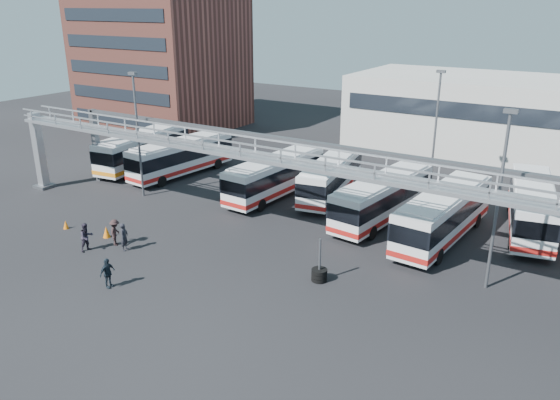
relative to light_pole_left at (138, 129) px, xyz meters
The scene contains 20 objects.
ground 18.78m from the light_pole_left, 26.57° to the right, with size 140.00×140.00×0.00m, color black.
gantry 16.14m from the light_pole_left, ahead, with size 51.40×5.15×7.10m.
apartment_building 28.52m from the light_pole_left, 129.29° to the left, with size 18.00×15.00×16.00m, color brown.
light_pole_left is the anchor object (origin of this frame).
light_pole_mid 28.02m from the light_pole_left, ahead, with size 0.70×0.35×10.21m.
light_pole_back 24.41m from the light_pole_left, 34.99° to the left, with size 0.70×0.35×10.21m.
bus_0 9.51m from the light_pole_left, 134.33° to the left, with size 4.10×11.81×3.51m.
bus_1 7.40m from the light_pole_left, 100.75° to the left, with size 3.66×11.32×3.38m.
bus_3 11.77m from the light_pole_left, 31.62° to the left, with size 3.23×11.17×3.35m.
bus_4 16.21m from the light_pole_left, 31.61° to the left, with size 4.23×10.87×3.22m.
bus_5 20.22m from the light_pole_left, 15.84° to the left, with size 3.86×11.33×3.37m.
bus_6 24.55m from the light_pole_left, 10.07° to the left, with size 3.59×11.74×3.51m.
bus_7 30.29m from the light_pole_left, 17.64° to the left, with size 4.80×11.79×3.49m.
pedestrian_a 11.79m from the light_pole_left, 50.86° to the right, with size 0.68×0.45×1.87m, color black.
pedestrian_b 11.83m from the light_pole_left, 63.75° to the right, with size 0.93×0.72×1.91m, color #28222F.
pedestrian_c 11.02m from the light_pole_left, 54.96° to the right, with size 1.17×0.67×1.81m, color black.
pedestrian_d 16.49m from the light_pole_left, 51.71° to the right, with size 1.05×0.44×1.80m, color #18222C.
cone_left 10.15m from the light_pole_left, 61.32° to the right, with size 0.50×0.50×0.80m, color orange.
cone_right 9.73m from the light_pole_left, 86.72° to the right, with size 0.39×0.39×0.62m, color orange.
tire_stack 20.96m from the light_pole_left, 15.23° to the right, with size 0.93×0.93×2.66m.
Camera 1 is at (16.65, -22.56, 15.26)m, focal length 35.00 mm.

